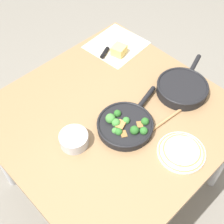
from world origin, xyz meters
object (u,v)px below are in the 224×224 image
object	(u,v)px
skillet_eggs	(182,88)
dinner_plate_stack	(181,151)
skillet_broccoli	(126,125)
cheese_block	(119,50)
prep_bowl_steel	(75,140)
grater_knife	(109,47)
wooden_spoon	(177,112)

from	to	relation	value
skillet_eggs	dinner_plate_stack	size ratio (longest dim) A/B	1.82
skillet_broccoli	cheese_block	world-z (taller)	skillet_broccoli
dinner_plate_stack	prep_bowl_steel	distance (m)	0.47
skillet_broccoli	grater_knife	world-z (taller)	skillet_broccoli
prep_bowl_steel	cheese_block	bearing A→B (deg)	-152.62
dinner_plate_stack	wooden_spoon	bearing A→B (deg)	-136.06
skillet_broccoli	cheese_block	xyz separation A→B (m)	(-0.34, -0.39, 0.00)
dinner_plate_stack	skillet_broccoli	bearing A→B (deg)	-73.33
skillet_eggs	grater_knife	size ratio (longest dim) A/B	1.42
cheese_block	dinner_plate_stack	bearing A→B (deg)	68.03
cheese_block	prep_bowl_steel	bearing A→B (deg)	27.38
skillet_broccoli	wooden_spoon	world-z (taller)	skillet_broccoli
skillet_eggs	dinner_plate_stack	world-z (taller)	skillet_eggs
wooden_spoon	dinner_plate_stack	distance (m)	0.22
skillet_eggs	grater_knife	bearing A→B (deg)	75.66
wooden_spoon	grater_knife	size ratio (longest dim) A/B	1.38
skillet_broccoli	wooden_spoon	bearing A→B (deg)	-38.30
prep_bowl_steel	grater_knife	bearing A→B (deg)	-146.49
skillet_eggs	cheese_block	xyz separation A→B (m)	(0.03, -0.43, -0.00)
prep_bowl_steel	wooden_spoon	bearing A→B (deg)	156.02
wooden_spoon	cheese_block	bearing A→B (deg)	83.21
prep_bowl_steel	skillet_broccoli	bearing A→B (deg)	156.96
skillet_eggs	cheese_block	distance (m)	0.43
skillet_broccoli	grater_knife	xyz separation A→B (m)	(-0.34, -0.47, -0.02)
grater_knife	cheese_block	world-z (taller)	cheese_block
wooden_spoon	cheese_block	distance (m)	0.51
cheese_block	prep_bowl_steel	world-z (taller)	prep_bowl_steel
skillet_eggs	prep_bowl_steel	distance (m)	0.61
dinner_plate_stack	grater_knife	bearing A→B (deg)	-109.34
skillet_eggs	wooden_spoon	bearing A→B (deg)	-169.15
skillet_broccoli	grater_knife	bearing A→B (deg)	40.78
skillet_eggs	skillet_broccoli	bearing A→B (deg)	155.86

